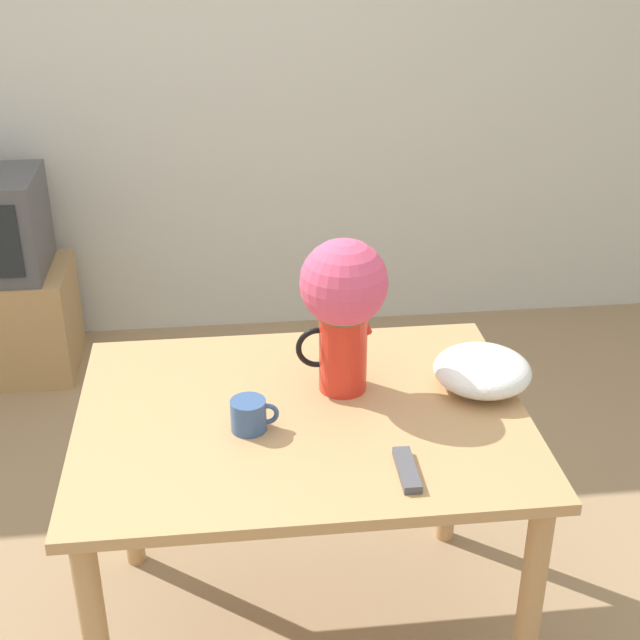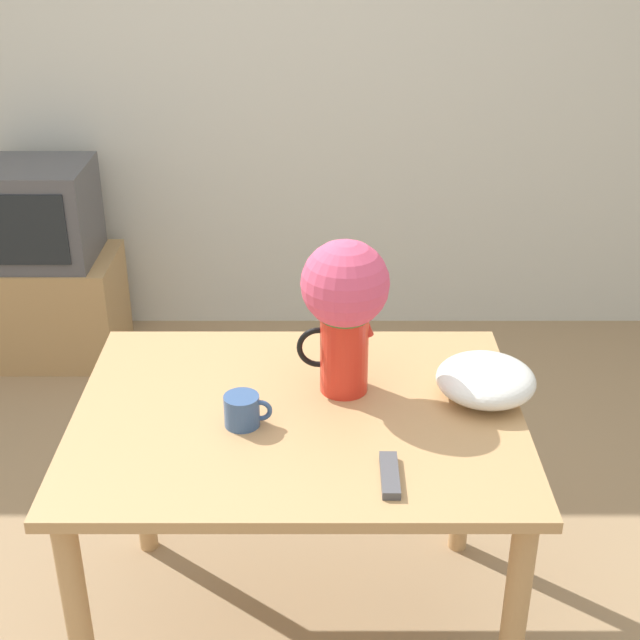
% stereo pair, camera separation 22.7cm
% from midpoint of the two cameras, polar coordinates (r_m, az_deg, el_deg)
% --- Properties ---
extents(ground_plane, '(12.00, 12.00, 0.00)m').
position_cam_midpoint_polar(ground_plane, '(2.81, -7.26, -19.12)').
color(ground_plane, '#9E7F5B').
extents(wall_back, '(8.00, 0.05, 2.60)m').
position_cam_midpoint_polar(wall_back, '(4.05, -8.35, 16.45)').
color(wall_back, silver).
rests_on(wall_back, ground_plane).
extents(table, '(1.14, 0.88, 0.77)m').
position_cam_midpoint_polar(table, '(2.35, -3.96, -8.38)').
color(table, tan).
rests_on(table, ground_plane).
extents(flower_vase, '(0.24, 0.23, 0.42)m').
position_cam_midpoint_polar(flower_vase, '(2.26, -1.38, 1.26)').
color(flower_vase, red).
rests_on(flower_vase, table).
extents(coffee_mug, '(0.12, 0.09, 0.08)m').
position_cam_midpoint_polar(coffee_mug, '(2.21, -7.51, -6.14)').
color(coffee_mug, '#385689').
rests_on(coffee_mug, table).
extents(white_bowl, '(0.26, 0.26, 0.10)m').
position_cam_midpoint_polar(white_bowl, '(2.38, 7.66, -3.28)').
color(white_bowl, white).
rests_on(white_bowl, table).
extents(remote_control, '(0.04, 0.16, 0.02)m').
position_cam_midpoint_polar(remote_control, '(2.06, 2.39, -9.66)').
color(remote_control, '#4C4C51').
rests_on(remote_control, table).
extents(tv_stand, '(0.63, 0.45, 0.48)m').
position_cam_midpoint_polar(tv_stand, '(4.20, -21.24, -0.10)').
color(tv_stand, tan).
rests_on(tv_stand, ground_plane).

